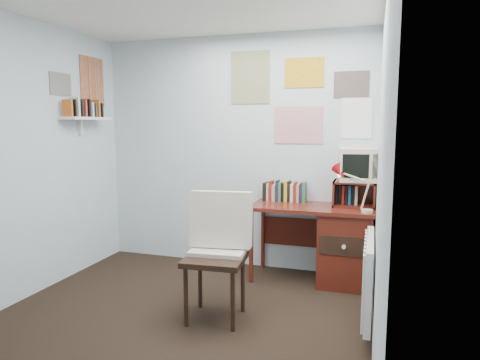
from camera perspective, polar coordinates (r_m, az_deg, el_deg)
The scene contains 13 objects.
ground at distance 3.44m, azimuth -10.42°, elevation -19.70°, with size 3.50×3.50×0.00m, color black.
back_wall at distance 4.69m, azimuth -0.76°, elevation 3.66°, with size 3.00×0.02×2.50m, color silver.
right_wall at distance 2.71m, azimuth 18.17°, elevation 0.43°, with size 0.02×3.50×2.50m, color silver.
desk at distance 4.34m, azimuth 13.12°, elevation -8.19°, with size 1.20×0.55×0.76m.
desk_chair at distance 3.46m, azimuth -3.34°, elevation -10.50°, with size 0.51×0.48×0.99m, color black.
desk_lamp at distance 4.05m, azimuth 16.69°, elevation -1.54°, with size 0.27×0.23×0.38m, color #B30B14.
tv_riser at distance 4.34m, azimuth 14.98°, elevation -1.76°, with size 0.40×0.30×0.25m, color #521B12.
crt_tv at distance 4.32m, azimuth 15.53°, elevation 2.19°, with size 0.37×0.34×0.35m, color beige.
book_row at distance 4.48m, azimuth 6.94°, elevation -1.47°, with size 0.60×0.14×0.22m, color #521B12.
radiator at distance 3.44m, azimuth 16.81°, elevation -12.29°, with size 0.09×0.80×0.60m, color white.
wall_shelf at distance 4.75m, azimuth -19.78°, elevation 7.74°, with size 0.20×0.62×0.24m, color white.
posters_back at distance 4.51m, azimuth 7.85°, elevation 11.07°, with size 1.20×0.01×0.90m, color white.
posters_left at distance 4.83m, azimuth -20.89°, elevation 12.20°, with size 0.01×0.70×0.60m, color white.
Camera 1 is at (1.46, -2.69, 1.57)m, focal length 32.00 mm.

